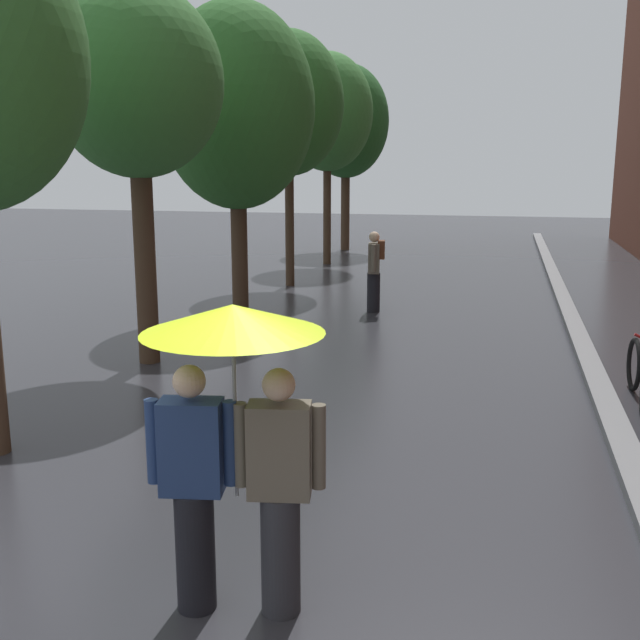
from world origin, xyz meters
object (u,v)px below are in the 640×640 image
couple_under_umbrella (235,409)px  street_tree_3 (289,104)px  street_tree_2 (236,108)px  street_tree_1 (137,84)px  street_tree_5 (346,122)px  street_tree_4 (327,113)px  pedestrian_walking_midground (375,269)px

couple_under_umbrella → street_tree_3: bearing=104.7°
street_tree_3 → street_tree_2: bearing=-89.2°
street_tree_1 → street_tree_5: bearing=91.0°
street_tree_2 → street_tree_5: 11.65m
street_tree_4 → couple_under_umbrella: (3.48, -17.24, -2.95)m
street_tree_1 → street_tree_4: size_ratio=0.89×
street_tree_1 → street_tree_4: 11.56m
street_tree_2 → street_tree_3: (-0.05, 3.69, 0.33)m
street_tree_2 → pedestrian_walking_midground: street_tree_2 is taller
street_tree_5 → couple_under_umbrella: (3.75, -21.07, -2.90)m
couple_under_umbrella → pedestrian_walking_midground: 10.38m
street_tree_4 → pedestrian_walking_midground: 8.17m
street_tree_2 → pedestrian_walking_midground: (2.50, 0.90, -3.08)m
street_tree_2 → street_tree_4: (-0.10, 7.81, 0.40)m
street_tree_1 → pedestrian_walking_midground: (2.60, 4.64, -3.13)m
street_tree_1 → street_tree_2: 3.75m
street_tree_3 → couple_under_umbrella: bearing=-75.3°
street_tree_1 → couple_under_umbrella: street_tree_1 is taller
street_tree_5 → street_tree_4: bearing=-86.0°
street_tree_2 → street_tree_1: bearing=-91.5°
couple_under_umbrella → street_tree_5: bearing=100.1°
couple_under_umbrella → street_tree_1: bearing=121.5°
couple_under_umbrella → street_tree_2: bearing=109.7°
street_tree_5 → pedestrian_walking_midground: street_tree_5 is taller
street_tree_1 → street_tree_2: street_tree_2 is taller
street_tree_2 → street_tree_5: size_ratio=0.95×
street_tree_1 → pedestrian_walking_midground: street_tree_1 is taller
street_tree_1 → street_tree_3: size_ratio=0.90×
street_tree_4 → pedestrian_walking_midground: bearing=-69.3°
street_tree_5 → pedestrian_walking_midground: (2.87, -10.74, -3.44)m
street_tree_5 → pedestrian_walking_midground: 11.64m
street_tree_4 → street_tree_5: 3.83m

